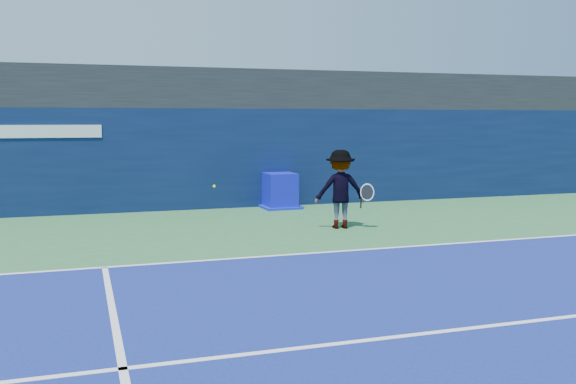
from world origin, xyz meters
name	(u,v)px	position (x,y,z in m)	size (l,w,h in m)	color
ground	(434,286)	(0.00, 0.00, 0.00)	(80.00, 80.00, 0.00)	#2E6839
baseline	(358,250)	(0.00, 3.00, 0.01)	(24.00, 0.10, 0.01)	white
service_line	(514,323)	(0.00, -2.00, 0.01)	(24.00, 0.10, 0.01)	white
stadium_band	(251,91)	(0.00, 11.50, 3.60)	(36.00, 3.00, 1.20)	black
back_wall_assembly	(259,157)	(0.00, 10.50, 1.50)	(36.00, 1.03, 3.00)	#0B193C
equipment_cart	(280,192)	(0.39, 9.57, 0.49)	(1.14, 1.14, 1.06)	#0D10BC
tennis_player	(340,189)	(0.72, 5.67, 0.97)	(1.45, 0.95, 1.94)	silver
tennis_ball	(214,186)	(-2.47, 5.46, 1.16)	(0.06, 0.06, 0.06)	#D1E119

